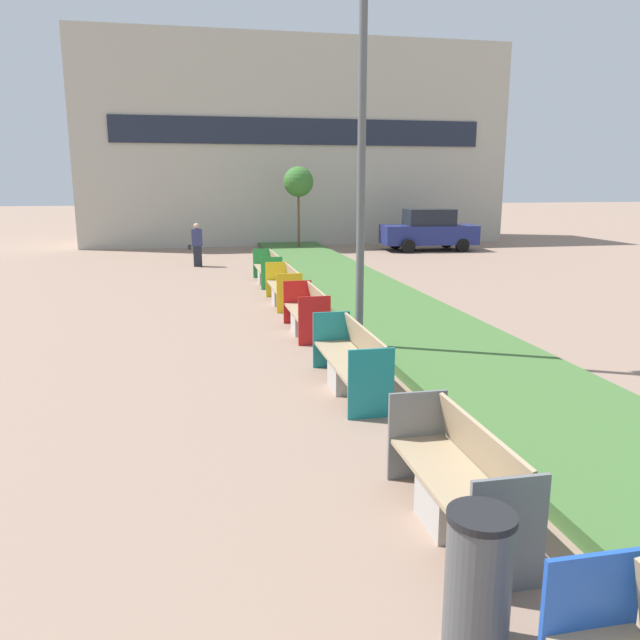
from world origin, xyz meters
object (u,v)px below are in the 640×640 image
object	(u,v)px
sapling_tree_far	(298,182)
parked_car_distant	(429,230)
bench_teal_frame	(351,365)
bench_red_frame	(307,316)
street_lamp_post	(362,129)
pedestrian_walking	(197,245)
litter_bin	(478,581)
bench_grey_frame	(458,488)
bench_green_frame	(268,271)
bench_yellow_frame	(285,290)

from	to	relation	value
sapling_tree_far	parked_car_distant	distance (m)	6.24
parked_car_distant	bench_teal_frame	bearing A→B (deg)	-110.02
bench_red_frame	street_lamp_post	world-z (taller)	street_lamp_post
sapling_tree_far	pedestrian_walking	xyz separation A→B (m)	(-4.56, -4.63, -2.24)
litter_bin	sapling_tree_far	distance (m)	24.89
street_lamp_post	pedestrian_walking	xyz separation A→B (m)	(-2.69, 12.82, -3.11)
bench_grey_frame	pedestrian_walking	distance (m)	18.62
bench_green_frame	street_lamp_post	distance (m)	9.15
bench_grey_frame	bench_green_frame	bearing A→B (deg)	89.98
sapling_tree_far	bench_red_frame	bearing A→B (deg)	-99.00
litter_bin	parked_car_distant	world-z (taller)	parked_car_distant
bench_green_frame	bench_red_frame	bearing A→B (deg)	-90.04
bench_grey_frame	sapling_tree_far	xyz separation A→B (m)	(2.48, 23.13, 2.67)
bench_grey_frame	parked_car_distant	world-z (taller)	parked_car_distant
bench_grey_frame	pedestrian_walking	size ratio (longest dim) A/B	1.24
pedestrian_walking	bench_grey_frame	bearing A→B (deg)	-83.59
bench_grey_frame	bench_teal_frame	xyz separation A→B (m)	(0.01, 3.86, 0.01)
pedestrian_walking	parked_car_distant	size ratio (longest dim) A/B	0.37
bench_grey_frame	bench_teal_frame	distance (m)	3.86
bench_grey_frame	parked_car_distant	size ratio (longest dim) A/B	0.45
parked_car_distant	sapling_tree_far	bearing A→B (deg)	173.35
bench_yellow_frame	pedestrian_walking	xyz separation A→B (m)	(-2.08, 7.84, 0.42)
litter_bin	bench_green_frame	bearing A→B (deg)	88.13
bench_red_frame	litter_bin	world-z (taller)	litter_bin
bench_green_frame	street_lamp_post	xyz separation A→B (m)	(0.61, -8.42, 3.52)
bench_grey_frame	sapling_tree_far	size ratio (longest dim) A/B	0.53
litter_bin	bench_teal_frame	bearing A→B (deg)	84.52
bench_green_frame	street_lamp_post	bearing A→B (deg)	-85.86
pedestrian_walking	bench_green_frame	bearing A→B (deg)	-64.64
sapling_tree_far	parked_car_distant	bearing A→B (deg)	-11.02
bench_grey_frame	pedestrian_walking	bearing A→B (deg)	96.41
litter_bin	bench_yellow_frame	bearing A→B (deg)	87.60
bench_teal_frame	bench_red_frame	distance (m)	3.62
bench_teal_frame	sapling_tree_far	xyz separation A→B (m)	(2.47, 19.27, 2.66)
litter_bin	sapling_tree_far	bearing A→B (deg)	83.08
bench_red_frame	bench_green_frame	xyz separation A→B (m)	(0.00, 6.63, 0.01)
bench_green_frame	parked_car_distant	bearing A→B (deg)	43.82
sapling_tree_far	parked_car_distant	size ratio (longest dim) A/B	0.86
bench_red_frame	bench_green_frame	size ratio (longest dim) A/B	0.84
bench_green_frame	pedestrian_walking	size ratio (longest dim) A/B	1.50
bench_teal_frame	bench_yellow_frame	world-z (taller)	same
street_lamp_post	parked_car_distant	world-z (taller)	street_lamp_post
street_lamp_post	bench_grey_frame	bearing A→B (deg)	-96.16
bench_green_frame	litter_bin	size ratio (longest dim) A/B	2.41
bench_red_frame	sapling_tree_far	distance (m)	16.07
litter_bin	sapling_tree_far	world-z (taller)	sapling_tree_far
litter_bin	parked_car_distant	bearing A→B (deg)	69.56
pedestrian_walking	parked_car_distant	distance (m)	10.90
bench_red_frame	bench_green_frame	world-z (taller)	same
bench_grey_frame	litter_bin	size ratio (longest dim) A/B	2.00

